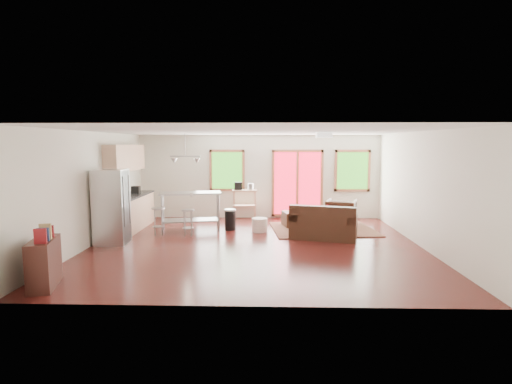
{
  "coord_description": "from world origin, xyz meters",
  "views": [
    {
      "loc": [
        0.28,
        -8.97,
        2.31
      ],
      "look_at": [
        0.0,
        0.3,
        1.2
      ],
      "focal_mm": 28.0,
      "sensor_mm": 36.0,
      "label": 1
    }
  ],
  "objects_px": {
    "rug": "(323,229)",
    "loveseat": "(324,225)",
    "ottoman": "(295,219)",
    "island": "(191,204)",
    "coffee_table": "(318,215)",
    "armchair": "(341,211)",
    "kitchen_cart": "(244,194)",
    "refrigerator": "(112,207)"
  },
  "relations": [
    {
      "from": "coffee_table",
      "to": "island",
      "type": "relative_size",
      "value": 0.63
    },
    {
      "from": "kitchen_cart",
      "to": "rug",
      "type": "bearing_deg",
      "value": -34.13
    },
    {
      "from": "ottoman",
      "to": "kitchen_cart",
      "type": "xyz_separation_m",
      "value": [
        -1.51,
        1.12,
        0.58
      ]
    },
    {
      "from": "loveseat",
      "to": "refrigerator",
      "type": "bearing_deg",
      "value": -157.27
    },
    {
      "from": "ottoman",
      "to": "island",
      "type": "bearing_deg",
      "value": -169.0
    },
    {
      "from": "ottoman",
      "to": "kitchen_cart",
      "type": "bearing_deg",
      "value": 143.41
    },
    {
      "from": "ottoman",
      "to": "armchair",
      "type": "bearing_deg",
      "value": 10.45
    },
    {
      "from": "loveseat",
      "to": "island",
      "type": "bearing_deg",
      "value": -178.82
    },
    {
      "from": "ottoman",
      "to": "loveseat",
      "type": "bearing_deg",
      "value": -66.13
    },
    {
      "from": "coffee_table",
      "to": "kitchen_cart",
      "type": "relative_size",
      "value": 0.94
    },
    {
      "from": "refrigerator",
      "to": "island",
      "type": "xyz_separation_m",
      "value": [
        1.54,
        1.53,
        -0.16
      ]
    },
    {
      "from": "loveseat",
      "to": "coffee_table",
      "type": "height_order",
      "value": "loveseat"
    },
    {
      "from": "armchair",
      "to": "island",
      "type": "bearing_deg",
      "value": 28.74
    },
    {
      "from": "rug",
      "to": "armchair",
      "type": "distance_m",
      "value": 0.98
    },
    {
      "from": "island",
      "to": "kitchen_cart",
      "type": "relative_size",
      "value": 1.49
    },
    {
      "from": "refrigerator",
      "to": "loveseat",
      "type": "bearing_deg",
      "value": 4.72
    },
    {
      "from": "coffee_table",
      "to": "armchair",
      "type": "relative_size",
      "value": 1.32
    },
    {
      "from": "ottoman",
      "to": "refrigerator",
      "type": "bearing_deg",
      "value": -154.53
    },
    {
      "from": "armchair",
      "to": "refrigerator",
      "type": "distance_m",
      "value": 6.2
    },
    {
      "from": "rug",
      "to": "refrigerator",
      "type": "xyz_separation_m",
      "value": [
        -5.12,
        -1.68,
        0.86
      ]
    },
    {
      "from": "loveseat",
      "to": "ottoman",
      "type": "relative_size",
      "value": 2.78
    },
    {
      "from": "loveseat",
      "to": "island",
      "type": "xyz_separation_m",
      "value": [
        -3.46,
        0.84,
        0.37
      ]
    },
    {
      "from": "island",
      "to": "armchair",
      "type": "bearing_deg",
      "value": 10.82
    },
    {
      "from": "armchair",
      "to": "refrigerator",
      "type": "xyz_separation_m",
      "value": [
        -5.73,
        -2.34,
        0.46
      ]
    },
    {
      "from": "rug",
      "to": "ottoman",
      "type": "distance_m",
      "value": 0.86
    },
    {
      "from": "ottoman",
      "to": "island",
      "type": "height_order",
      "value": "island"
    },
    {
      "from": "kitchen_cart",
      "to": "refrigerator",
      "type": "bearing_deg",
      "value": -131.8
    },
    {
      "from": "island",
      "to": "kitchen_cart",
      "type": "height_order",
      "value": "kitchen_cart"
    },
    {
      "from": "rug",
      "to": "loveseat",
      "type": "distance_m",
      "value": 1.05
    },
    {
      "from": "rug",
      "to": "armchair",
      "type": "height_order",
      "value": "armchair"
    },
    {
      "from": "coffee_table",
      "to": "rug",
      "type": "bearing_deg",
      "value": -74.32
    },
    {
      "from": "rug",
      "to": "armchair",
      "type": "xyz_separation_m",
      "value": [
        0.61,
        0.65,
        0.4
      ]
    },
    {
      "from": "refrigerator",
      "to": "kitchen_cart",
      "type": "distance_m",
      "value": 4.31
    },
    {
      "from": "coffee_table",
      "to": "kitchen_cart",
      "type": "height_order",
      "value": "kitchen_cart"
    },
    {
      "from": "rug",
      "to": "loveseat",
      "type": "height_order",
      "value": "loveseat"
    },
    {
      "from": "island",
      "to": "rug",
      "type": "bearing_deg",
      "value": 2.4
    },
    {
      "from": "coffee_table",
      "to": "armchair",
      "type": "xyz_separation_m",
      "value": [
        0.7,
        0.33,
        0.07
      ]
    },
    {
      "from": "coffee_table",
      "to": "ottoman",
      "type": "relative_size",
      "value": 1.71
    },
    {
      "from": "loveseat",
      "to": "refrigerator",
      "type": "distance_m",
      "value": 5.07
    },
    {
      "from": "rug",
      "to": "loveseat",
      "type": "bearing_deg",
      "value": -97.01
    },
    {
      "from": "coffee_table",
      "to": "island",
      "type": "bearing_deg",
      "value": -172.25
    },
    {
      "from": "armchair",
      "to": "kitchen_cart",
      "type": "xyz_separation_m",
      "value": [
        -2.86,
        0.87,
        0.38
      ]
    }
  ]
}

